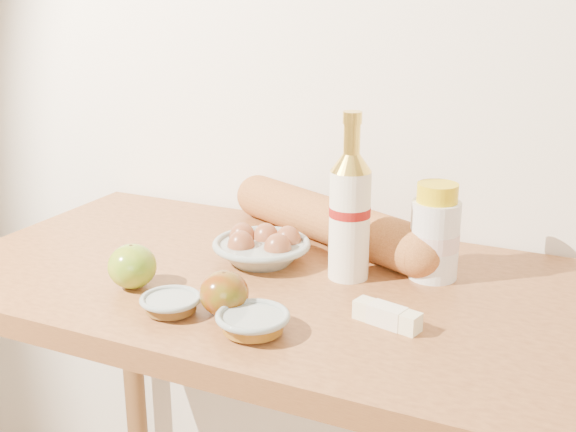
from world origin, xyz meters
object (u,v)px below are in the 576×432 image
at_px(bourbon_bottle, 350,212).
at_px(baguette, 330,221).
at_px(table, 295,347).
at_px(egg_bowl, 262,248).
at_px(cream_bottle, 435,235).

xyz_separation_m(bourbon_bottle, baguette, (-0.09, 0.14, -0.07)).
relative_size(table, baguette, 2.34).
xyz_separation_m(table, egg_bowl, (-0.09, 0.05, 0.15)).
xyz_separation_m(cream_bottle, baguette, (-0.22, 0.08, -0.03)).
bearing_deg(baguette, egg_bowl, -94.08).
distance_m(table, cream_bottle, 0.30).
distance_m(bourbon_bottle, baguette, 0.18).
distance_m(table, baguette, 0.25).
bearing_deg(cream_bottle, egg_bowl, 169.78).
relative_size(table, egg_bowl, 5.80).
relative_size(egg_bowl, baguette, 0.40).
relative_size(bourbon_bottle, baguette, 0.54).
height_order(table, bourbon_bottle, bourbon_bottle).
xyz_separation_m(table, cream_bottle, (0.20, 0.11, 0.20)).
bearing_deg(cream_bottle, baguette, 138.52).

